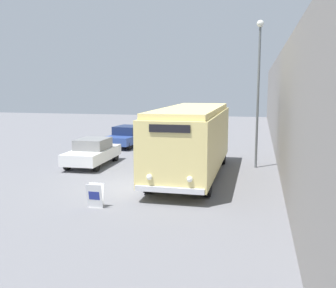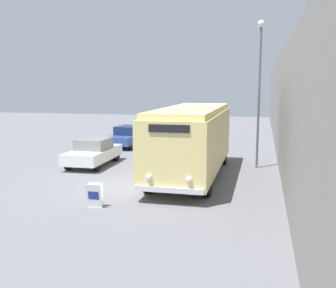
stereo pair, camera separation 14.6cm
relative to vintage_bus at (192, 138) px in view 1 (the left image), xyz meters
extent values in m
plane|color=slate|center=(-1.81, -2.65, -1.84)|extent=(80.00, 80.00, 0.00)
cube|color=gray|center=(4.26, 7.35, 1.24)|extent=(0.30, 60.00, 6.16)
cylinder|color=black|center=(-1.19, -3.28, -1.38)|extent=(0.28, 0.93, 0.93)
cylinder|color=black|center=(1.19, -3.28, -1.38)|extent=(0.28, 0.93, 0.93)
cylinder|color=black|center=(-1.19, 3.30, -1.38)|extent=(0.28, 0.93, 0.93)
cylinder|color=black|center=(1.19, 3.30, -1.38)|extent=(0.28, 0.93, 0.93)
cube|color=#E5D17F|center=(0.00, 0.01, -0.09)|extent=(2.70, 9.38, 2.59)
cube|color=#F3DD87|center=(0.00, 0.01, 1.33)|extent=(2.48, 9.00, 0.24)
cube|color=silver|center=(0.00, -4.74, -1.26)|extent=(2.56, 0.12, 0.20)
sphere|color=white|center=(-0.74, -4.71, -0.83)|extent=(0.22, 0.22, 0.22)
sphere|color=white|center=(0.74, -4.71, -0.83)|extent=(0.22, 0.22, 0.22)
cube|color=black|center=(0.00, -4.70, 0.96)|extent=(1.48, 0.06, 0.28)
cube|color=gray|center=(-2.51, -5.55, -1.84)|extent=(0.52, 0.19, 0.01)
cube|color=white|center=(-2.51, -5.63, -1.41)|extent=(0.58, 0.18, 0.88)
cube|color=white|center=(-2.51, -5.47, -1.41)|extent=(0.58, 0.18, 0.88)
cube|color=navy|center=(-2.51, -5.64, -1.38)|extent=(0.41, 0.06, 0.31)
cylinder|color=#595E60|center=(2.98, 2.80, 1.79)|extent=(0.12, 0.12, 7.27)
sphere|color=silver|center=(2.98, 2.80, 5.53)|extent=(0.36, 0.36, 0.36)
cylinder|color=black|center=(-6.44, -0.04, -1.54)|extent=(0.22, 0.60, 0.60)
cylinder|color=black|center=(-4.87, -0.01, -1.54)|extent=(0.22, 0.60, 0.60)
cylinder|color=black|center=(-6.49, 2.80, -1.54)|extent=(0.22, 0.60, 0.60)
cylinder|color=black|center=(-4.92, 2.83, -1.54)|extent=(0.22, 0.60, 0.60)
cube|color=silver|center=(-5.68, 1.39, -1.25)|extent=(1.90, 4.28, 0.59)
cube|color=gray|center=(-5.68, 1.50, -0.67)|extent=(1.59, 1.94, 0.56)
cylinder|color=black|center=(-6.97, 6.84, -1.54)|extent=(0.22, 0.61, 0.61)
cylinder|color=black|center=(-5.38, 6.68, -1.54)|extent=(0.22, 0.61, 0.61)
cylinder|color=black|center=(-6.68, 9.78, -1.54)|extent=(0.22, 0.61, 0.61)
cylinder|color=black|center=(-5.08, 9.62, -1.54)|extent=(0.22, 0.61, 0.61)
cube|color=#2D478C|center=(-6.03, 8.23, -1.26)|extent=(2.29, 4.52, 0.56)
cube|color=#19274D|center=(-6.02, 8.34, -0.69)|extent=(1.77, 2.11, 0.59)
camera|label=1|loc=(3.06, -18.11, 2.46)|focal=42.00mm
camera|label=2|loc=(3.20, -18.08, 2.46)|focal=42.00mm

